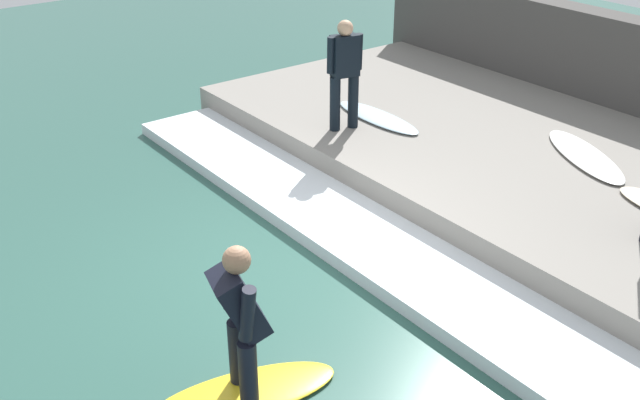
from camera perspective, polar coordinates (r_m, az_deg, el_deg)
The scene contains 9 objects.
ground_plane at distance 8.04m, azimuth -3.46°, elevation -5.65°, with size 28.00×28.00×0.00m, color #2D564C.
concrete_ledge at distance 10.36m, azimuth 14.83°, elevation 2.84°, with size 4.40×9.35×0.44m, color gray.
back_wall at distance 12.07m, azimuth 22.65°, elevation 8.47°, with size 0.50×9.81×1.73m, color #474442.
wave_foam_crest at distance 8.60m, azimuth 2.93°, elevation -2.62°, with size 1.16×8.88×0.16m, color silver.
surfboard_riding at distance 6.56m, azimuth -5.76°, elevation -14.44°, with size 1.72×0.97×0.06m.
surfer_riding at distance 6.05m, azimuth -6.12°, elevation -8.72°, with size 0.53×0.63×1.41m.
surfer_waiting_far at distance 10.24m, azimuth 1.89°, elevation 9.93°, with size 0.51×0.31×1.52m.
surfboard_waiting_far at distance 10.87m, azimuth 4.42°, elevation 6.32°, with size 0.47×1.63×0.06m.
surfboard_spare at distance 10.18m, azimuth 19.54°, elevation 3.21°, with size 1.26×1.78×0.06m.
Camera 1 is at (-3.68, -5.62, 4.41)m, focal length 42.00 mm.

